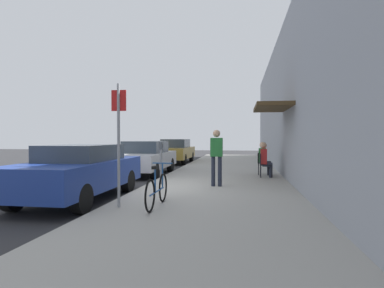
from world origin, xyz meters
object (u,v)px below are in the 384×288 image
(bicycle_0, at_px, (157,190))
(cafe_chair_0, at_px, (264,164))
(parked_car_0, at_px, (80,171))
(seated_patron_1, at_px, (264,157))
(street_sign, at_px, (119,135))
(parking_meter, at_px, (161,160))
(parked_car_1, at_px, (145,157))
(parked_car_2, at_px, (175,151))
(pedestrian_standing, at_px, (217,153))
(cafe_chair_1, at_px, (262,162))
(seated_patron_0, at_px, (265,158))

(bicycle_0, bearing_deg, cafe_chair_0, 64.82)
(bicycle_0, height_order, cafe_chair_0, bicycle_0)
(parked_car_0, xyz_separation_m, seated_patron_1, (4.93, 5.30, 0.08))
(street_sign, relative_size, bicycle_0, 1.52)
(street_sign, distance_m, seated_patron_1, 7.34)
(parking_meter, height_order, cafe_chair_0, parking_meter)
(parking_meter, distance_m, bicycle_0, 3.32)
(parked_car_1, height_order, parked_car_2, parked_car_2)
(pedestrian_standing, bearing_deg, cafe_chair_1, 64.37)
(parked_car_2, height_order, seated_patron_1, parked_car_2)
(parked_car_1, relative_size, parking_meter, 3.33)
(parked_car_1, bearing_deg, cafe_chair_1, -3.39)
(pedestrian_standing, bearing_deg, parked_car_0, -148.03)
(parked_car_2, relative_size, cafe_chair_0, 5.06)
(parked_car_2, relative_size, seated_patron_0, 3.41)
(parking_meter, bearing_deg, cafe_chair_0, 34.43)
(parked_car_2, distance_m, seated_patron_0, 8.89)
(parked_car_1, height_order, bicycle_0, parked_car_1)
(street_sign, distance_m, seated_patron_0, 6.66)
(seated_patron_0, height_order, cafe_chair_1, seated_patron_0)
(parking_meter, distance_m, cafe_chair_1, 4.54)
(cafe_chair_0, xyz_separation_m, seated_patron_1, (0.06, 0.79, 0.19))
(seated_patron_0, distance_m, seated_patron_1, 0.79)
(parked_car_0, height_order, cafe_chair_0, parked_car_0)
(parked_car_0, xyz_separation_m, bicycle_0, (2.29, -0.98, -0.26))
(street_sign, relative_size, cafe_chair_1, 2.99)
(parked_car_0, height_order, parked_car_1, parked_car_1)
(parked_car_1, relative_size, bicycle_0, 2.57)
(parked_car_2, height_order, parking_meter, parked_car_2)
(seated_patron_1, bearing_deg, pedestrian_standing, -116.57)
(parked_car_1, bearing_deg, bicycle_0, -70.84)
(street_sign, bearing_deg, parking_meter, 89.15)
(parked_car_2, xyz_separation_m, street_sign, (1.50, -13.05, 0.88))
(parked_car_0, xyz_separation_m, parked_car_1, (0.00, 5.60, 0.00))
(parked_car_2, distance_m, pedestrian_standing, 10.39)
(parked_car_1, relative_size, cafe_chair_0, 5.06)
(street_sign, relative_size, cafe_chair_0, 2.99)
(bicycle_0, height_order, cafe_chair_1, bicycle_0)
(parked_car_1, xyz_separation_m, cafe_chair_0, (4.87, -1.09, -0.12))
(cafe_chair_0, distance_m, pedestrian_standing, 2.94)
(parked_car_1, distance_m, cafe_chair_1, 4.88)
(parked_car_1, height_order, cafe_chair_1, parked_car_1)
(bicycle_0, relative_size, seated_patron_0, 1.33)
(parked_car_2, bearing_deg, seated_patron_0, -56.33)
(seated_patron_0, bearing_deg, parked_car_2, 123.67)
(cafe_chair_0, distance_m, cafe_chair_1, 0.80)
(parking_meter, xyz_separation_m, pedestrian_standing, (1.76, -0.17, 0.23))
(parked_car_1, bearing_deg, parked_car_2, 90.00)
(parked_car_2, height_order, bicycle_0, parked_car_2)
(cafe_chair_0, bearing_deg, pedestrian_standing, -122.49)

